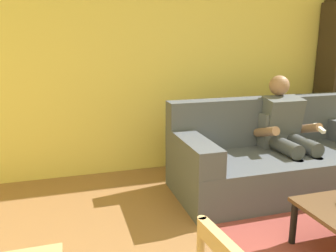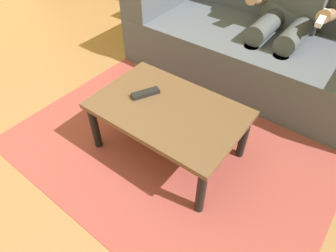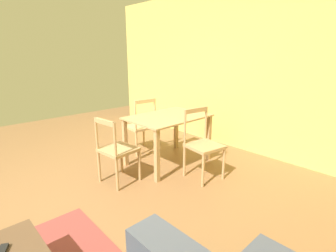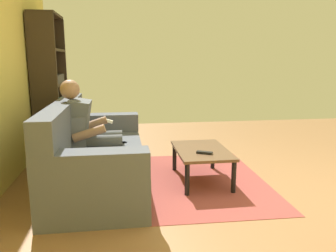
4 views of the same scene
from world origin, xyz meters
name	(u,v)px [view 3 (image 3 of 4)]	position (x,y,z in m)	size (l,w,h in m)	color
ground_plane	(51,210)	(0.00, 0.00, 0.00)	(8.52, 8.52, 0.00)	brown
wall_side	(227,69)	(-3.26, 0.00, 1.40)	(0.12, 6.06, 2.79)	#D2BE5D
dining_table	(168,124)	(-1.84, -0.05, 0.63)	(1.20, 0.84, 0.76)	tan
dining_chair_near_wall	(203,145)	(-1.84, 0.64, 0.47)	(0.48, 0.48, 0.96)	tan
dining_chair_facing_couch	(117,150)	(-0.91, -0.04, 0.45)	(0.46, 0.46, 0.90)	tan
dining_chair_by_doorway	(141,126)	(-1.83, -0.73, 0.45)	(0.46, 0.46, 0.95)	tan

